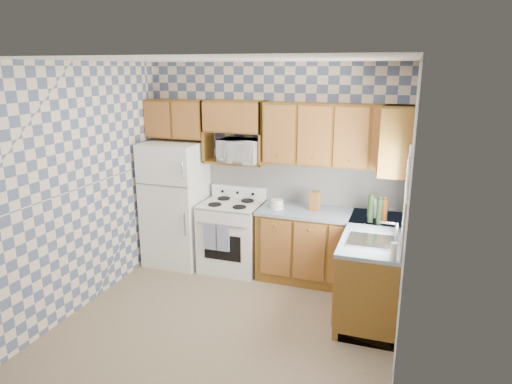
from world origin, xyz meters
TOP-DOWN VIEW (x-y plane):
  - floor at (0.00, 0.00)m, footprint 3.40×3.40m
  - back_wall at (0.00, 1.60)m, footprint 3.40×0.02m
  - right_wall at (1.70, 0.00)m, footprint 0.02×3.20m
  - backsplash_back at (0.40, 1.59)m, footprint 2.60×0.02m
  - backsplash_right at (1.69, 0.80)m, footprint 0.02×1.60m
  - refrigerator at (-1.27, 1.25)m, footprint 0.75×0.70m
  - stove_body at (-0.47, 1.28)m, footprint 0.76×0.65m
  - cooktop at (-0.47, 1.28)m, footprint 0.76×0.65m
  - backguard at (-0.47, 1.55)m, footprint 0.76×0.08m
  - dish_towel_left at (-0.63, 0.93)m, footprint 0.16×0.02m
  - dish_towel_right at (-0.45, 0.93)m, footprint 0.16×0.02m
  - base_cabinets_back at (0.82, 1.30)m, footprint 1.75×0.60m
  - base_cabinets_right at (1.40, 0.80)m, footprint 0.60×1.60m
  - countertop_back at (0.82, 1.30)m, footprint 1.77×0.63m
  - countertop_right at (1.40, 0.80)m, footprint 0.63×1.60m
  - upper_cabinets_back at (0.82, 1.44)m, footprint 1.75×0.33m
  - upper_cabinets_fridge at (-1.29, 1.44)m, footprint 0.82×0.33m
  - upper_cabinets_right at (1.53, 1.25)m, footprint 0.33×0.70m
  - microwave_shelf at (-0.47, 1.44)m, footprint 0.80×0.33m
  - microwave at (-0.37, 1.38)m, footprint 0.57×0.41m
  - sink at (1.40, 0.45)m, footprint 0.48×0.40m
  - window at (1.69, 0.45)m, footprint 0.02×0.66m
  - bottle_0 at (1.32, 1.08)m, footprint 0.07×0.07m
  - bottle_1 at (1.42, 1.04)m, footprint 0.07×0.07m
  - bottle_2 at (1.47, 1.12)m, footprint 0.07×0.07m
  - knife_block at (0.63, 1.32)m, footprint 0.12×0.12m
  - electric_kettle at (1.33, 1.30)m, footprint 0.14×0.14m
  - food_containers at (0.16, 1.24)m, footprint 0.17×0.17m
  - soap_bottle at (1.62, 0.05)m, footprint 0.06×0.06m

SIDE VIEW (x-z plane):
  - floor at x=0.00m, z-range 0.00..0.00m
  - base_cabinets_back at x=0.82m, z-range 0.00..0.88m
  - base_cabinets_right at x=1.40m, z-range 0.00..0.88m
  - stove_body at x=-0.47m, z-range 0.00..0.90m
  - dish_towel_left at x=-0.63m, z-range 0.38..0.73m
  - dish_towel_right at x=-0.45m, z-range 0.38..0.73m
  - refrigerator at x=-1.27m, z-range 0.00..1.68m
  - countertop_back at x=0.82m, z-range 0.88..0.92m
  - countertop_right at x=1.40m, z-range 0.88..0.92m
  - cooktop at x=-0.47m, z-range 0.89..0.92m
  - sink at x=1.40m, z-range 0.91..0.94m
  - food_containers at x=0.16m, z-range 0.92..1.03m
  - backguard at x=-0.47m, z-range 0.92..1.08m
  - soap_bottle at x=1.62m, z-range 0.92..1.09m
  - electric_kettle at x=1.33m, z-range 0.92..1.09m
  - knife_block at x=0.63m, z-range 0.92..1.16m
  - bottle_2 at x=1.47m, z-range 0.92..1.19m
  - bottle_1 at x=1.42m, z-range 0.92..1.21m
  - bottle_0 at x=1.32m, z-range 0.92..1.23m
  - backsplash_back at x=0.40m, z-range 0.92..1.48m
  - backsplash_right at x=1.69m, z-range 0.92..1.48m
  - back_wall at x=0.00m, z-range 0.00..2.70m
  - right_wall at x=1.70m, z-range 0.00..2.70m
  - microwave_shelf at x=-0.47m, z-range 1.42..1.45m
  - window at x=1.69m, z-range 1.02..1.88m
  - microwave at x=-0.37m, z-range 1.45..1.75m
  - upper_cabinets_back at x=0.82m, z-range 1.48..2.22m
  - upper_cabinets_right at x=1.53m, z-range 1.48..2.22m
  - upper_cabinets_fridge at x=-1.29m, z-range 1.72..2.22m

